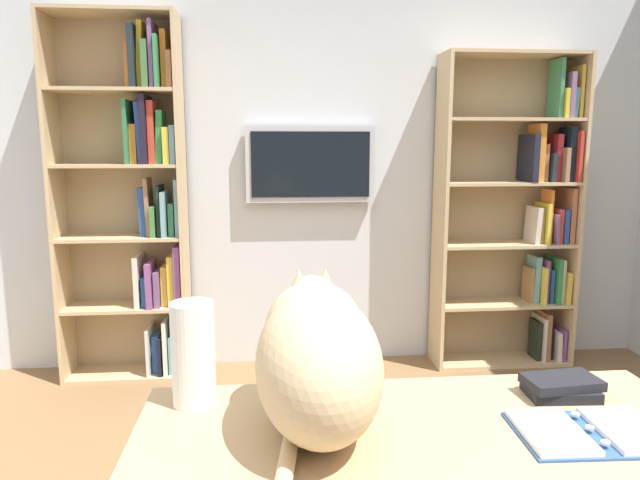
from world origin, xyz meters
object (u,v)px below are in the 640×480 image
open_binder (589,432)px  desk_book_stack (561,387)px  cat (317,354)px  paper_towel_roll (193,354)px  wall_mounted_tv (310,164)px  bookshelf_right (138,201)px  bookshelf_left (522,214)px

open_binder → desk_book_stack: bearing=-100.8°
cat → paper_towel_roll: size_ratio=2.36×
wall_mounted_tv → open_binder: (-0.46, 2.43, -0.53)m
open_binder → bookshelf_right: bearing=-57.3°
bookshelf_left → open_binder: bearing=69.0°
cat → wall_mounted_tv: bearing=-93.9°
paper_towel_roll → desk_book_stack: bearing=177.3°
bookshelf_right → open_binder: bookshelf_right is taller
bookshelf_left → paper_towel_roll: bookshelf_left is taller
wall_mounted_tv → bookshelf_left: bearing=176.4°
open_binder → desk_book_stack: 0.21m
bookshelf_left → desk_book_stack: 2.31m
open_binder → paper_towel_roll: (0.92, -0.25, 0.13)m
wall_mounted_tv → bookshelf_right: bearing=4.7°
cat → open_binder: (-0.62, 0.11, -0.17)m
wall_mounted_tv → desk_book_stack: 2.34m
wall_mounted_tv → desk_book_stack: size_ratio=4.05×
bookshelf_left → desk_book_stack: bookshelf_left is taller
bookshelf_left → wall_mounted_tv: 1.39m
open_binder → paper_towel_roll: paper_towel_roll is taller
bookshelf_left → cat: bearing=55.9°
wall_mounted_tv → desk_book_stack: (-0.50, 2.23, -0.51)m
bookshelf_right → wall_mounted_tv: bearing=-175.3°
wall_mounted_tv → paper_towel_roll: wall_mounted_tv is taller
bookshelf_right → wall_mounted_tv: bookshelf_right is taller
wall_mounted_tv → desk_book_stack: bearing=102.5°
paper_towel_roll → cat: bearing=154.9°
bookshelf_left → wall_mounted_tv: bearing=-3.6°
wall_mounted_tv → paper_towel_roll: (0.46, 2.18, -0.41)m
open_binder → paper_towel_roll: size_ratio=1.26×
bookshelf_right → cat: (-0.89, 2.24, -0.15)m
bookshelf_right → desk_book_stack: bookshelf_right is taller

